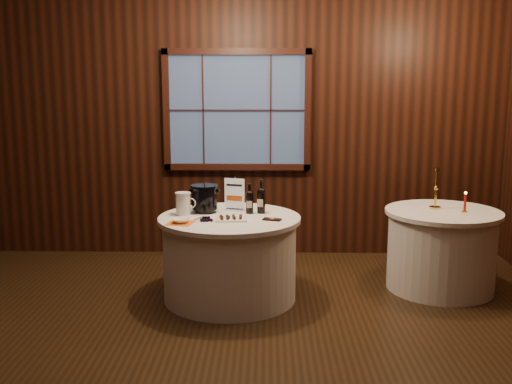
{
  "coord_description": "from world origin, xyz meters",
  "views": [
    {
      "loc": [
        0.33,
        -4.24,
        1.97
      ],
      "look_at": [
        0.24,
        0.9,
        1.01
      ],
      "focal_mm": 42.0,
      "sensor_mm": 36.0,
      "label": 1
    }
  ],
  "objects_px": {
    "chocolate_box": "(272,219)",
    "brass_candlestick": "(436,194)",
    "side_table": "(441,249)",
    "chocolate_plate": "(231,218)",
    "sign_stand": "(235,199)",
    "port_bottle_right": "(261,199)",
    "glass_pitcher": "(183,203)",
    "ice_bucket": "(205,198)",
    "port_bottle_left": "(250,200)",
    "grape_bunch": "(206,219)",
    "red_candle": "(465,204)",
    "main_table": "(230,258)",
    "cracker_bowl": "(181,221)"
  },
  "relations": [
    {
      "from": "glass_pitcher",
      "to": "ice_bucket",
      "type": "bearing_deg",
      "value": 32.25
    },
    {
      "from": "chocolate_box",
      "to": "grape_bunch",
      "type": "distance_m",
      "value": 0.57
    },
    {
      "from": "brass_candlestick",
      "to": "red_candle",
      "type": "bearing_deg",
      "value": -37.33
    },
    {
      "from": "chocolate_box",
      "to": "cracker_bowl",
      "type": "relative_size",
      "value": 1.11
    },
    {
      "from": "port_bottle_left",
      "to": "grape_bunch",
      "type": "bearing_deg",
      "value": -137.16
    },
    {
      "from": "cracker_bowl",
      "to": "port_bottle_left",
      "type": "bearing_deg",
      "value": 34.39
    },
    {
      "from": "grape_bunch",
      "to": "brass_candlestick",
      "type": "xyz_separation_m",
      "value": [
        2.13,
        0.56,
        0.12
      ]
    },
    {
      "from": "side_table",
      "to": "chocolate_box",
      "type": "height_order",
      "value": "chocolate_box"
    },
    {
      "from": "chocolate_plate",
      "to": "sign_stand",
      "type": "bearing_deg",
      "value": 88.08
    },
    {
      "from": "port_bottle_right",
      "to": "chocolate_box",
      "type": "distance_m",
      "value": 0.33
    },
    {
      "from": "cracker_bowl",
      "to": "red_candle",
      "type": "distance_m",
      "value": 2.61
    },
    {
      "from": "port_bottle_left",
      "to": "grape_bunch",
      "type": "relative_size",
      "value": 1.54
    },
    {
      "from": "port_bottle_right",
      "to": "grape_bunch",
      "type": "distance_m",
      "value": 0.59
    },
    {
      "from": "chocolate_box",
      "to": "brass_candlestick",
      "type": "relative_size",
      "value": 0.41
    },
    {
      "from": "port_bottle_right",
      "to": "grape_bunch",
      "type": "relative_size",
      "value": 1.73
    },
    {
      "from": "main_table",
      "to": "port_bottle_left",
      "type": "bearing_deg",
      "value": 37.83
    },
    {
      "from": "ice_bucket",
      "to": "glass_pitcher",
      "type": "distance_m",
      "value": 0.21
    },
    {
      "from": "port_bottle_right",
      "to": "grape_bunch",
      "type": "xyz_separation_m",
      "value": [
        -0.47,
        -0.33,
        -0.12
      ]
    },
    {
      "from": "ice_bucket",
      "to": "red_candle",
      "type": "height_order",
      "value": "ice_bucket"
    },
    {
      "from": "port_bottle_right",
      "to": "glass_pitcher",
      "type": "bearing_deg",
      "value": -158.52
    },
    {
      "from": "cracker_bowl",
      "to": "port_bottle_right",
      "type": "bearing_deg",
      "value": 30.89
    },
    {
      "from": "main_table",
      "to": "ice_bucket",
      "type": "bearing_deg",
      "value": 143.51
    },
    {
      "from": "side_table",
      "to": "chocolate_plate",
      "type": "height_order",
      "value": "chocolate_plate"
    },
    {
      "from": "side_table",
      "to": "chocolate_plate",
      "type": "relative_size",
      "value": 3.72
    },
    {
      "from": "port_bottle_left",
      "to": "glass_pitcher",
      "type": "relative_size",
      "value": 1.36
    },
    {
      "from": "port_bottle_right",
      "to": "brass_candlestick",
      "type": "relative_size",
      "value": 0.8
    },
    {
      "from": "sign_stand",
      "to": "port_bottle_left",
      "type": "bearing_deg",
      "value": -21.92
    },
    {
      "from": "port_bottle_right",
      "to": "grape_bunch",
      "type": "height_order",
      "value": "port_bottle_right"
    },
    {
      "from": "port_bottle_right",
      "to": "glass_pitcher",
      "type": "xyz_separation_m",
      "value": [
        -0.71,
        -0.08,
        -0.03
      ]
    },
    {
      "from": "port_bottle_left",
      "to": "red_candle",
      "type": "relative_size",
      "value": 1.41
    },
    {
      "from": "sign_stand",
      "to": "grape_bunch",
      "type": "xyz_separation_m",
      "value": [
        -0.23,
        -0.44,
        -0.09
      ]
    },
    {
      "from": "brass_candlestick",
      "to": "chocolate_plate",
      "type": "bearing_deg",
      "value": -164.86
    },
    {
      "from": "glass_pitcher",
      "to": "sign_stand",
      "type": "bearing_deg",
      "value": 23.87
    },
    {
      "from": "main_table",
      "to": "chocolate_box",
      "type": "xyz_separation_m",
      "value": [
        0.38,
        -0.13,
        0.39
      ]
    },
    {
      "from": "main_table",
      "to": "grape_bunch",
      "type": "distance_m",
      "value": 0.48
    },
    {
      "from": "sign_stand",
      "to": "brass_candlestick",
      "type": "xyz_separation_m",
      "value": [
        1.9,
        0.12,
        0.03
      ]
    },
    {
      "from": "port_bottle_right",
      "to": "cracker_bowl",
      "type": "bearing_deg",
      "value": -134.03
    },
    {
      "from": "port_bottle_left",
      "to": "grape_bunch",
      "type": "height_order",
      "value": "port_bottle_left"
    },
    {
      "from": "sign_stand",
      "to": "port_bottle_right",
      "type": "distance_m",
      "value": 0.27
    },
    {
      "from": "cracker_bowl",
      "to": "sign_stand",
      "type": "bearing_deg",
      "value": 49.51
    },
    {
      "from": "chocolate_plate",
      "to": "red_candle",
      "type": "bearing_deg",
      "value": 9.21
    },
    {
      "from": "ice_bucket",
      "to": "cracker_bowl",
      "type": "relative_size",
      "value": 1.79
    },
    {
      "from": "ice_bucket",
      "to": "grape_bunch",
      "type": "height_order",
      "value": "ice_bucket"
    },
    {
      "from": "cracker_bowl",
      "to": "red_candle",
      "type": "bearing_deg",
      "value": 10.26
    },
    {
      "from": "cracker_bowl",
      "to": "red_candle",
      "type": "height_order",
      "value": "red_candle"
    },
    {
      "from": "port_bottle_right",
      "to": "cracker_bowl",
      "type": "xyz_separation_m",
      "value": [
        -0.69,
        -0.41,
        -0.11
      ]
    },
    {
      "from": "main_table",
      "to": "sign_stand",
      "type": "xyz_separation_m",
      "value": [
        0.04,
        0.26,
        0.49
      ]
    },
    {
      "from": "sign_stand",
      "to": "brass_candlestick",
      "type": "bearing_deg",
      "value": 21.99
    },
    {
      "from": "main_table",
      "to": "cracker_bowl",
      "type": "bearing_deg",
      "value": -147.2
    },
    {
      "from": "sign_stand",
      "to": "port_bottle_right",
      "type": "relative_size",
      "value": 1.01
    }
  ]
}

